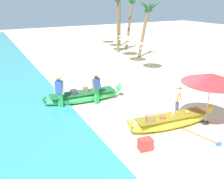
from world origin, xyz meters
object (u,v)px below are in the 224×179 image
boat_green_midground (83,97)px  patio_umbrella_large (212,78)px  person_vendor_hatted (96,86)px  person_vendor_assistant (60,89)px  boat_yellow_foreground (170,121)px  palm_tree_tall_inland (148,11)px  cooler_box (145,144)px  person_tourist_customer (178,99)px  paddle (205,138)px  palm_tree_far_behind (118,4)px  palm_tree_mid_cluster (131,5)px

boat_green_midground → patio_umbrella_large: size_ratio=1.82×
person_vendor_hatted → person_vendor_assistant: size_ratio=0.97×
boat_yellow_foreground → palm_tree_tall_inland: palm_tree_tall_inland is taller
cooler_box → person_tourist_customer: bearing=35.4°
person_vendor_assistant → paddle: (4.16, -5.44, -1.00)m
patio_umbrella_large → cooler_box: size_ratio=4.87×
boat_green_midground → person_tourist_customer: 4.91m
patio_umbrella_large → palm_tree_tall_inland: 13.63m
boat_yellow_foreground → person_vendor_assistant: size_ratio=2.28×
person_vendor_hatted → patio_umbrella_large: patio_umbrella_large is taller
boat_green_midground → cooler_box: (0.36, -5.14, -0.09)m
person_vendor_hatted → person_tourist_customer: person_vendor_hatted is taller
boat_green_midground → person_vendor_assistant: (-1.29, -0.24, 0.73)m
patio_umbrella_large → palm_tree_far_behind: bearing=74.5°
palm_tree_tall_inland → palm_tree_mid_cluster: (0.72, 3.92, 0.42)m
person_tourist_customer → patio_umbrella_large: (0.79, -0.99, 1.14)m
cooler_box → paddle: bearing=-3.1°
person_vendor_assistant → palm_tree_tall_inland: (10.78, 7.68, 3.13)m
cooler_box → person_vendor_assistant: bearing=117.5°
boat_green_midground → palm_tree_mid_cluster: bearing=48.1°
palm_tree_mid_cluster → paddle: (-7.34, -17.04, -4.55)m
person_vendor_hatted → boat_yellow_foreground: bearing=-65.7°
person_vendor_assistant → cooler_box: (1.65, -4.90, -0.82)m
boat_yellow_foreground → boat_green_midground: 4.89m
boat_green_midground → boat_yellow_foreground: bearing=-63.0°
person_tourist_customer → palm_tree_mid_cluster: palm_tree_mid_cluster is taller
person_tourist_customer → patio_umbrella_large: bearing=-51.5°
palm_tree_tall_inland → palm_tree_far_behind: size_ratio=0.87×
person_vendor_assistant → palm_tree_far_behind: (9.35, 10.67, 3.69)m
patio_umbrella_large → palm_tree_mid_cluster: palm_tree_mid_cluster is taller
paddle → palm_tree_far_behind: bearing=72.1°
boat_yellow_foreground → palm_tree_far_behind: size_ratio=0.69×
person_vendor_hatted → person_tourist_customer: size_ratio=1.04×
patio_umbrella_large → person_vendor_hatted: bearing=128.4°
patio_umbrella_large → palm_tree_tall_inland: bearing=65.2°
person_vendor_hatted → palm_tree_far_behind: size_ratio=0.29×
palm_tree_far_behind → cooler_box: palm_tree_far_behind is taller
palm_tree_far_behind → palm_tree_mid_cluster: bearing=23.6°
boat_yellow_foreground → patio_umbrella_large: bearing=-14.7°
person_vendor_assistant → patio_umbrella_large: 6.94m
palm_tree_tall_inland → boat_green_midground: bearing=-141.9°
person_vendor_hatted → cooler_box: person_vendor_hatted is taller
patio_umbrella_large → paddle: size_ratio=1.37×
person_vendor_assistant → palm_tree_far_behind: palm_tree_far_behind is taller
person_tourist_customer → paddle: bearing=-95.7°
person_tourist_customer → patio_umbrella_large: 1.71m
palm_tree_tall_inland → boat_yellow_foreground: bearing=-121.6°
person_vendor_assistant → cooler_box: size_ratio=3.59×
boat_green_midground → person_vendor_assistant: person_vendor_assistant is taller
person_tourist_customer → cooler_box: (-2.70, -1.35, -0.73)m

